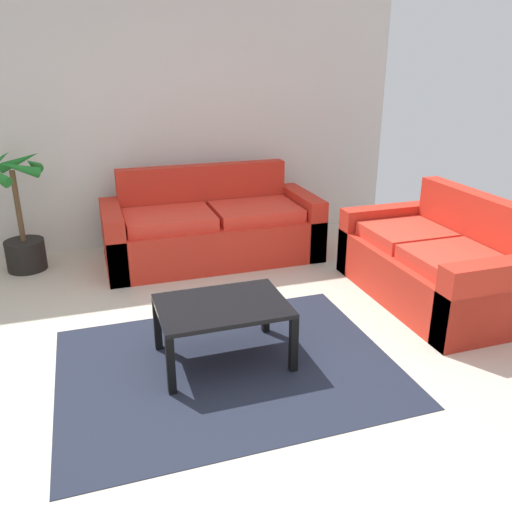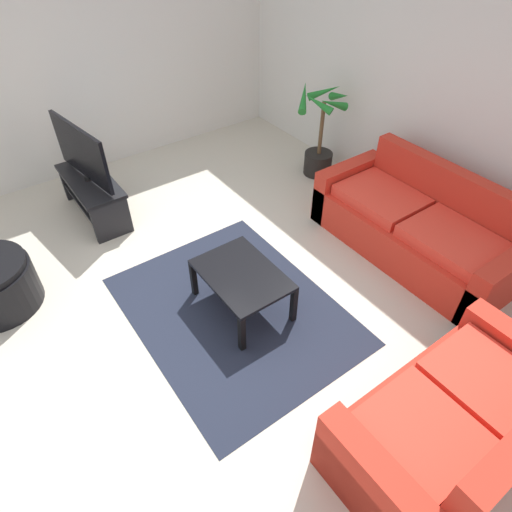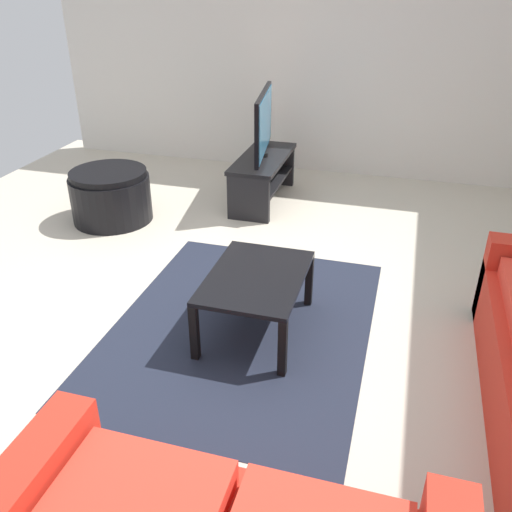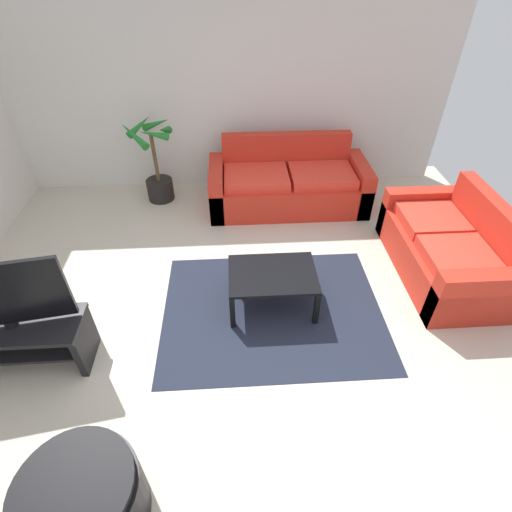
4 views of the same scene
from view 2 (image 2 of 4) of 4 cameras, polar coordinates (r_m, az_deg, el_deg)
ground_plane at (r=4.23m, az=-8.54°, el=-5.88°), size 6.60×6.60×0.00m
wall_back at (r=5.22m, az=21.56°, el=19.46°), size 6.00×0.06×2.70m
wall_left at (r=6.03m, az=-25.04°, el=21.32°), size 0.06×6.00×2.70m
couch_main at (r=4.82m, az=20.07°, el=3.41°), size 2.12×0.90×0.90m
couch_loveseat at (r=3.40m, az=24.52°, el=-19.60°), size 0.90×1.67×0.90m
tv_stand at (r=5.40m, az=-20.48°, el=7.84°), size 1.10×0.45×0.48m
tv at (r=5.16m, az=-21.77°, el=12.45°), size 1.06×0.20×0.64m
coffee_table at (r=3.89m, az=-1.87°, el=-2.88°), size 0.85×0.61×0.42m
area_rug at (r=4.12m, az=-2.92°, el=-7.03°), size 2.20×1.70×0.01m
potted_palm at (r=5.87m, az=8.26°, el=14.46°), size 0.66×0.71×1.16m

